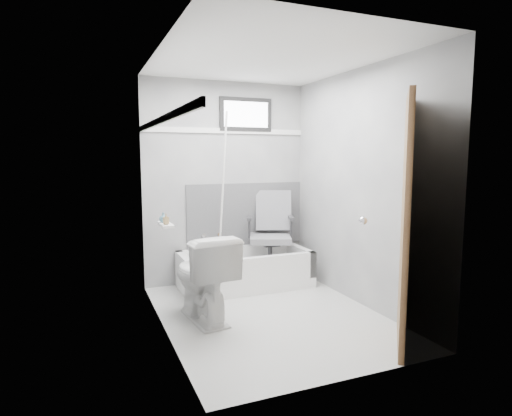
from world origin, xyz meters
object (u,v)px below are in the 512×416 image
bathtub (245,269)px  door (460,226)px  office_chair (270,232)px  soap_bottle_b (163,217)px  toilet (203,277)px  soap_bottle_a (166,219)px

bathtub → door: 2.51m
office_chair → soap_bottle_b: bearing=-133.0°
office_chair → door: (0.54, -2.26, 0.39)m
toilet → door: size_ratio=0.41×
soap_bottle_a → bathtub: bearing=35.7°
office_chair → soap_bottle_a: (-1.38, -0.80, 0.35)m
bathtub → soap_bottle_a: soap_bottle_a is taller
bathtub → door: bearing=-68.3°
toilet → soap_bottle_b: 0.67m
office_chair → door: door is taller
office_chair → toilet: 1.37m
office_chair → door: bearing=-55.2°
office_chair → toilet: bearing=-120.3°
bathtub → soap_bottle_a: bearing=-144.3°
soap_bottle_a → door: bearing=-37.3°
toilet → office_chair: bearing=-148.1°
bathtub → soap_bottle_b: soap_bottle_b is taller
door → soap_bottle_a: (-1.92, 1.46, -0.03)m
bathtub → door: size_ratio=0.75×
soap_bottle_a → soap_bottle_b: bearing=90.0°
door → soap_bottle_b: bearing=140.2°
bathtub → soap_bottle_b: bearing=-149.7°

